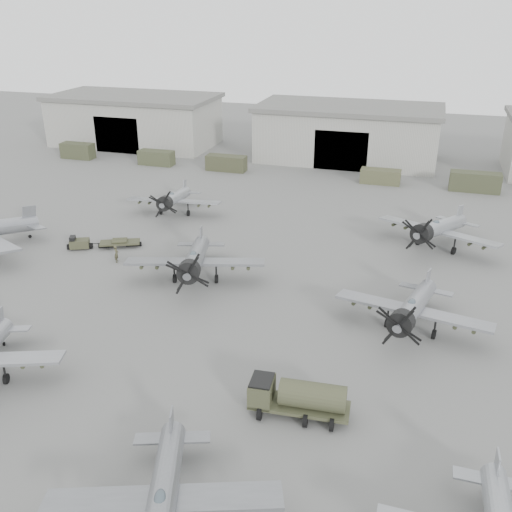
{
  "coord_description": "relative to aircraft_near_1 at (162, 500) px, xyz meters",
  "views": [
    {
      "loc": [
        12.21,
        -30.09,
        23.93
      ],
      "look_at": [
        -1.46,
        15.42,
        2.5
      ],
      "focal_mm": 40.0,
      "sensor_mm": 36.0,
      "label": 1
    }
  ],
  "objects": [
    {
      "name": "aircraft_mid_2",
      "position": [
        10.54,
        22.33,
        0.09
      ],
      "size": [
        12.28,
        11.05,
        4.87
      ],
      "rotation": [
        0.0,
        0.0,
        -0.19
      ],
      "color": "gray",
      "rests_on": "ground"
    },
    {
      "name": "hangar_left",
      "position": [
        -40.18,
        74.21,
        2.24
      ],
      "size": [
        29.0,
        14.8,
        8.7
      ],
      "color": "#A3A299",
      "rests_on": "ground"
    },
    {
      "name": "aircraft_mid_1",
      "position": [
        -8.86,
        25.58,
        0.21
      ],
      "size": [
        12.88,
        11.59,
        5.14
      ],
      "rotation": [
        0.0,
        0.0,
        0.27
      ],
      "color": "gray",
      "rests_on": "ground"
    },
    {
      "name": "hangar_center",
      "position": [
        -2.18,
        74.21,
        2.24
      ],
      "size": [
        29.0,
        14.8,
        8.7
      ],
      "color": "#A3A299",
      "rests_on": "ground"
    },
    {
      "name": "support_truck_2",
      "position": [
        -18.77,
        62.25,
        -0.97
      ],
      "size": [
        6.1,
        2.2,
        2.32
      ],
      "primitive_type": "cube",
      "color": "#393B26",
      "rests_on": "ground"
    },
    {
      "name": "support_truck_1",
      "position": [
        -30.47,
        62.25,
        -1.0
      ],
      "size": [
        5.58,
        2.2,
        2.25
      ],
      "primitive_type": "cube",
      "color": "#3C402A",
      "rests_on": "ground"
    },
    {
      "name": "aircraft_near_1",
      "position": [
        0.0,
        0.0,
        0.0
      ],
      "size": [
        11.64,
        10.49,
        4.68
      ],
      "rotation": [
        0.0,
        0.0,
        0.34
      ],
      "color": "gray",
      "rests_on": "ground"
    },
    {
      "name": "support_truck_0",
      "position": [
        -44.66,
        62.25,
        -0.88
      ],
      "size": [
        5.39,
        2.2,
        2.5
      ],
      "primitive_type": "cube",
      "color": "#393D28",
      "rests_on": "ground"
    },
    {
      "name": "ground",
      "position": [
        -2.18,
        12.25,
        -2.13
      ],
      "size": [
        220.0,
        220.0,
        0.0
      ],
      "primitive_type": "plane",
      "color": "slate",
      "rests_on": "ground"
    },
    {
      "name": "fuel_tanker",
      "position": [
        4.27,
        10.46,
        -0.74
      ],
      "size": [
        6.4,
        3.17,
        2.42
      ],
      "rotation": [
        0.0,
        0.0,
        0.06
      ],
      "color": "#3D3F29",
      "rests_on": "ground"
    },
    {
      "name": "support_truck_5",
      "position": [
        17.06,
        62.25,
        -0.81
      ],
      "size": [
        6.66,
        2.2,
        2.63
      ],
      "primitive_type": "cube",
      "color": "#383C27",
      "rests_on": "ground"
    },
    {
      "name": "tug_trailer",
      "position": [
        -22.07,
        30.1,
        -1.59
      ],
      "size": [
        7.1,
        4.16,
        1.45
      ],
      "rotation": [
        0.0,
        0.0,
        0.42
      ],
      "color": "#383925",
      "rests_on": "ground"
    },
    {
      "name": "aircraft_far_1",
      "position": [
        12.23,
        39.95,
        0.21
      ],
      "size": [
        12.63,
        11.44,
        5.15
      ],
      "rotation": [
        0.0,
        0.0,
        -0.41
      ],
      "color": "#9B9EA3",
      "rests_on": "ground"
    },
    {
      "name": "ground_crew",
      "position": [
        -18.13,
        27.63,
        -1.26
      ],
      "size": [
        0.6,
        0.74,
        1.75
      ],
      "primitive_type": "imported",
      "rotation": [
        0.0,
        0.0,
        1.89
      ],
      "color": "#43402B",
      "rests_on": "ground"
    },
    {
      "name": "support_truck_4",
      "position": [
        4.42,
        62.25,
        -1.12
      ],
      "size": [
        5.59,
        2.2,
        2.02
      ],
      "primitive_type": "cube",
      "color": "#494A30",
      "rests_on": "ground"
    },
    {
      "name": "aircraft_far_0",
      "position": [
        -18.22,
        41.69,
        -0.06
      ],
      "size": [
        11.45,
        10.31,
        4.55
      ],
      "rotation": [
        0.0,
        0.0,
        0.14
      ],
      "color": "#989BA0",
      "rests_on": "ground"
    }
  ]
}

